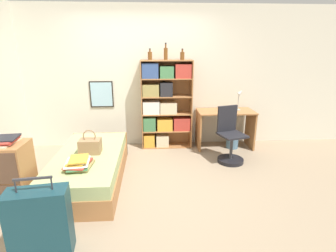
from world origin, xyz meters
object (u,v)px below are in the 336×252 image
object	(u,v)px
handbag	(90,146)
bottle_brown	(166,53)
suitcase	(40,223)
book_stack_on_bed	(78,163)
dresser	(8,176)
waste_bin	(232,141)
bed	(89,167)
bottle_clear	(182,56)
magazine_pile_on_dresser	(3,141)
desk_chair	(230,144)
desk	(225,122)
bottle_green	(150,55)
bookcase	(163,104)
desk_lamp	(240,96)

from	to	relation	value
handbag	bottle_brown	size ratio (longest dim) A/B	1.17
suitcase	book_stack_on_bed	bearing A→B (deg)	83.86
dresser	waste_bin	xyz separation A→B (m)	(3.24, 1.73, -0.27)
bed	bottle_clear	size ratio (longest dim) A/B	9.78
dresser	magazine_pile_on_dresser	distance (m)	0.44
magazine_pile_on_dresser	desk_chair	xyz separation A→B (m)	(2.99, 1.11, -0.53)
book_stack_on_bed	bottle_clear	bearing A→B (deg)	49.02
suitcase	dresser	distance (m)	1.06
book_stack_on_bed	desk	bearing A→B (deg)	35.25
bottle_green	desk	bearing A→B (deg)	-6.48
magazine_pile_on_dresser	bookcase	size ratio (longest dim) A/B	0.22
bed	book_stack_on_bed	world-z (taller)	book_stack_on_bed
book_stack_on_bed	dresser	world-z (taller)	dresser
dresser	handbag	bearing A→B (deg)	36.74
desk	waste_bin	world-z (taller)	desk
bottle_green	magazine_pile_on_dresser	bearing A→B (deg)	-131.41
bed	waste_bin	size ratio (longest dim) A/B	7.07
dresser	desk_lamp	world-z (taller)	desk_lamp
dresser	desk	world-z (taller)	dresser
bed	dresser	size ratio (longest dim) A/B	2.36
bed	desk_lamp	xyz separation A→B (m)	(2.55, 1.20, 0.78)
handbag	desk_lamp	xyz separation A→B (m)	(2.51, 1.19, 0.47)
book_stack_on_bed	bottle_green	bearing A→B (deg)	62.95
desk	bookcase	bearing A→B (deg)	174.31
handbag	suitcase	world-z (taller)	suitcase
bottle_clear	desk	size ratio (longest dim) A/B	0.19
waste_bin	bed	bearing A→B (deg)	-155.31
bed	suitcase	xyz separation A→B (m)	(-0.12, -1.42, 0.13)
bottle_green	bottle_brown	size ratio (longest dim) A/B	0.67
handbag	magazine_pile_on_dresser	xyz separation A→B (m)	(-0.82, -0.59, 0.31)
book_stack_on_bed	bottle_clear	xyz separation A→B (m)	(1.48, 1.71, 1.24)
bed	handbag	world-z (taller)	handbag
handbag	waste_bin	world-z (taller)	handbag
magazine_pile_on_dresser	bottle_green	distance (m)	2.69
bed	magazine_pile_on_dresser	bearing A→B (deg)	-143.80
bed	dresser	bearing A→B (deg)	-142.93
desk_chair	bookcase	bearing A→B (deg)	144.71
handbag	suitcase	size ratio (longest dim) A/B	0.43
handbag	desk_lamp	distance (m)	2.82
desk_lamp	waste_bin	distance (m)	0.87
bed	desk_chair	xyz separation A→B (m)	(2.21, 0.53, 0.11)
bottle_brown	desk_lamp	xyz separation A→B (m)	(1.37, -0.08, -0.76)
bookcase	bottle_clear	world-z (taller)	bottle_clear
bed	bottle_green	distance (m)	2.20
book_stack_on_bed	bottle_green	distance (m)	2.36
magazine_pile_on_dresser	bottle_brown	distance (m)	2.86
book_stack_on_bed	bookcase	size ratio (longest dim) A/B	0.25
book_stack_on_bed	magazine_pile_on_dresser	bearing A→B (deg)	-170.95
bottle_clear	bottle_green	bearing A→B (deg)	171.94
book_stack_on_bed	desk	world-z (taller)	desk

